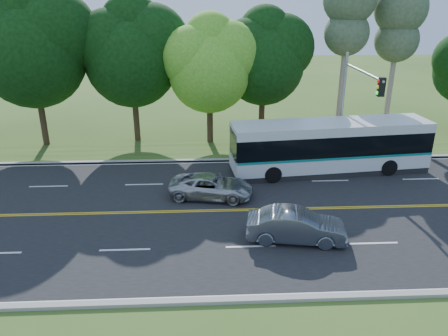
{
  "coord_description": "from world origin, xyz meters",
  "views": [
    {
      "loc": [
        -2.48,
        -19.96,
        10.37
      ],
      "look_at": [
        -1.41,
        2.0,
        1.56
      ],
      "focal_mm": 35.0,
      "sensor_mm": 36.0,
      "label": 1
    }
  ],
  "objects_px": {
    "traffic_signal": "(353,96)",
    "transit_bus": "(330,147)",
    "sedan": "(296,226)",
    "suv": "(211,186)"
  },
  "relations": [
    {
      "from": "traffic_signal",
      "to": "transit_bus",
      "type": "xyz_separation_m",
      "value": [
        -1.25,
        -0.38,
        -3.08
      ]
    },
    {
      "from": "traffic_signal",
      "to": "transit_bus",
      "type": "relative_size",
      "value": 0.57
    },
    {
      "from": "traffic_signal",
      "to": "sedan",
      "type": "xyz_separation_m",
      "value": [
        -4.92,
        -8.46,
        -3.93
      ]
    },
    {
      "from": "sedan",
      "to": "suv",
      "type": "height_order",
      "value": "sedan"
    },
    {
      "from": "suv",
      "to": "sedan",
      "type": "bearing_deg",
      "value": -131.57
    },
    {
      "from": "traffic_signal",
      "to": "sedan",
      "type": "distance_m",
      "value": 10.55
    },
    {
      "from": "transit_bus",
      "to": "sedan",
      "type": "height_order",
      "value": "transit_bus"
    },
    {
      "from": "traffic_signal",
      "to": "sedan",
      "type": "relative_size",
      "value": 1.59
    },
    {
      "from": "transit_bus",
      "to": "sedan",
      "type": "relative_size",
      "value": 2.8
    },
    {
      "from": "traffic_signal",
      "to": "suv",
      "type": "xyz_separation_m",
      "value": [
        -8.61,
        -3.77,
        -4.03
      ]
    }
  ]
}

